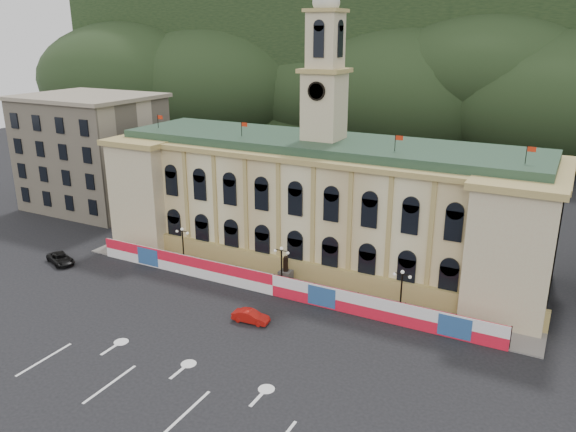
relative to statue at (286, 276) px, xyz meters
The scene contains 13 objects.
ground 18.04m from the statue, 90.00° to the right, with size 260.00×260.00×0.00m, color black.
lane_markings 23.03m from the statue, 90.00° to the right, with size 26.00×10.00×0.02m, color white, non-canonical shape.
hill_ridge 105.59m from the statue, 89.98° to the left, with size 230.00×80.00×64.00m.
city_hall 11.71m from the statue, 90.00° to the left, with size 56.20×17.60×37.10m.
side_building_left 45.63m from the statue, 163.26° to the left, with size 21.00×17.00×18.60m.
hoarding_fence 2.93m from the statue, 88.90° to the right, with size 50.00×0.44×2.50m.
pavement 1.13m from the statue, 90.00° to the right, with size 56.00×5.50×0.16m, color slate.
statue is the anchor object (origin of this frame).
lamp_left 14.16m from the statue, behind, with size 1.96×0.44×5.15m.
lamp_center 2.14m from the statue, 90.00° to the right, with size 1.96×0.44×5.15m.
lamp_right 14.16m from the statue, ahead, with size 1.96×0.44×5.15m.
red_sedan 9.50m from the statue, 84.12° to the right, with size 3.97×1.68×1.28m, color #A9110C.
black_suv 29.45m from the statue, 164.82° to the right, with size 5.22×3.70×1.32m, color black.
Camera 1 is at (28.05, -34.78, 28.19)m, focal length 35.00 mm.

